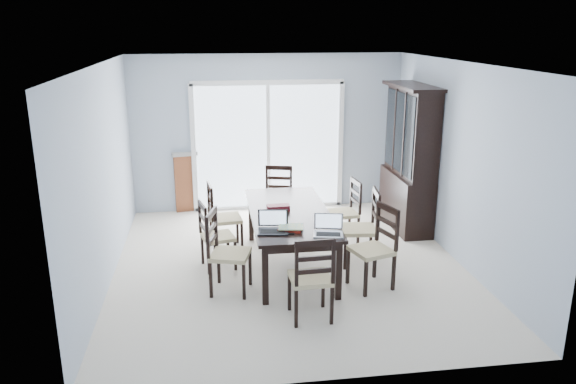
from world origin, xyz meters
name	(u,v)px	position (x,y,z in m)	size (l,w,h in m)	color
floor	(289,266)	(0.00, 0.00, 0.00)	(5.00, 5.00, 0.00)	#EFE7CD
ceiling	(290,64)	(0.00, 0.00, 2.60)	(5.00, 5.00, 0.00)	white
back_wall	(268,133)	(0.00, 2.50, 1.30)	(4.50, 0.02, 2.60)	#A1AEC0
wall_left	(103,177)	(-2.25, 0.00, 1.30)	(0.02, 5.00, 2.60)	#A1AEC0
wall_right	(460,164)	(2.25, 0.00, 1.30)	(0.02, 5.00, 2.60)	#A1AEC0
balcony	(263,193)	(0.00, 3.50, -0.05)	(4.50, 2.00, 0.10)	gray
railing	(258,151)	(0.00, 4.50, 0.55)	(4.50, 0.06, 1.10)	#99999E
dining_table	(289,217)	(0.00, 0.00, 0.67)	(1.00, 2.20, 0.75)	black
china_hutch	(409,160)	(2.02, 1.25, 1.07)	(0.50, 1.38, 2.20)	black
sliding_door	(268,146)	(0.00, 2.48, 1.09)	(2.52, 0.05, 2.18)	silver
chair_left_near	(222,243)	(-0.88, -0.59, 0.61)	(0.54, 0.53, 1.15)	black
chair_left_mid	(211,229)	(-1.00, 0.08, 0.54)	(0.47, 0.47, 1.03)	black
chair_left_far	(219,210)	(-0.89, 0.69, 0.59)	(0.47, 0.46, 1.11)	black
chair_right_near	(379,238)	(0.97, -0.71, 0.61)	(0.56, 0.55, 1.15)	black
chair_right_mid	(367,219)	(1.01, -0.05, 0.62)	(0.50, 0.49, 1.16)	black
chair_right_far	(349,204)	(0.98, 0.77, 0.56)	(0.45, 0.44, 1.06)	black
chair_end_near	(312,270)	(0.03, -1.46, 0.59)	(0.44, 0.45, 1.12)	black
chair_end_far	(278,191)	(0.04, 1.49, 0.59)	(0.51, 0.52, 1.11)	black
laptop_dark	(273,228)	(-0.30, -0.71, 0.81)	(0.38, 0.29, 0.24)	black
laptop_silver	(328,231)	(0.32, -0.89, 0.81)	(0.38, 0.30, 0.23)	#B4B4B7
book_stack	(290,228)	(-0.09, -0.67, 0.77)	(0.32, 0.27, 0.05)	maroon
cell_phone	(290,234)	(-0.11, -0.80, 0.76)	(0.10, 0.05, 0.01)	black
game_box	(278,208)	(-0.14, 0.07, 0.79)	(0.29, 0.14, 0.07)	#52101D
hot_tub	(220,167)	(-0.80, 3.45, 0.51)	(2.30, 2.13, 1.03)	brown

